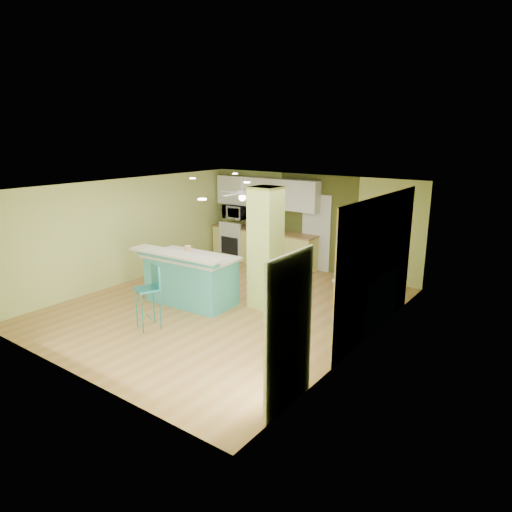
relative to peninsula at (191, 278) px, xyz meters
The scene contains 23 objects.
floor 0.97m from the peninsula, 19.66° to the left, with size 6.00×7.00×0.01m, color #A6743A.
ceiling 2.11m from the peninsula, 19.66° to the left, with size 6.00×7.00×0.01m, color white.
wall_back 3.91m from the peninsula, 78.81° to the left, with size 6.00×0.01×2.50m, color #B9C569.
wall_front 3.40m from the peninsula, 77.03° to the right, with size 6.00×0.01×2.50m, color #B9C569.
wall_left 2.38m from the peninsula, behind, with size 0.01×7.00×2.50m, color #B9C569.
wall_right 3.83m from the peninsula, ahead, with size 0.01×7.00×2.50m, color #B9C569.
wood_panel 3.90m from the peninsula, 13.07° to the left, with size 0.02×3.40×2.50m, color #9B8659.
olive_accent 3.93m from the peninsula, 75.86° to the left, with size 2.20×0.02×2.50m, color #484D1E.
interior_door 3.87m from the peninsula, 75.76° to the left, with size 0.82×0.05×2.00m, color silver.
french_door 4.27m from the peninsula, 28.69° to the right, with size 0.04×1.08×2.10m, color white.
column 1.74m from the peninsula, 28.77° to the left, with size 0.55×0.55×2.50m, color #ABC25A.
kitchen_run 3.51m from the peninsula, 99.08° to the left, with size 3.25×0.63×0.94m.
stove 3.77m from the peninsula, 113.51° to the left, with size 0.76×0.66×1.08m.
upper_cabinets 3.89m from the peninsula, 98.78° to the left, with size 3.20×0.34×0.80m, color white.
microwave 3.86m from the peninsula, 113.45° to the left, with size 0.70×0.48×0.39m, color white.
ceiling_fan 2.76m from the peninsula, 98.88° to the left, with size 1.41×1.41×0.61m.
pendant_lamp 3.79m from the peninsula, 16.66° to the left, with size 0.14×0.14×0.69m.
wall_decor 3.99m from the peninsula, 16.03° to the left, with size 0.03×0.90×0.70m, color brown.
peninsula is the anchor object (origin of this frame).
bar_stool 1.42m from the peninsula, 76.46° to the right, with size 0.52×0.52×1.21m.
side_counter 3.64m from the peninsula, 18.70° to the left, with size 0.67×1.58×1.02m.
fruit_bowl 3.42m from the peninsula, 92.54° to the left, with size 0.31×0.31×0.08m, color #3B2618.
canister 0.60m from the peninsula, 145.22° to the left, with size 0.15×0.15×0.18m, color gold.
Camera 1 is at (5.78, -6.88, 3.49)m, focal length 32.00 mm.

